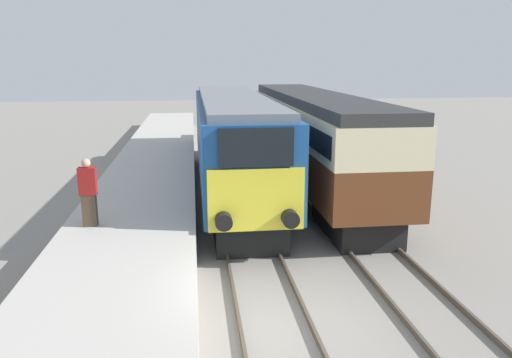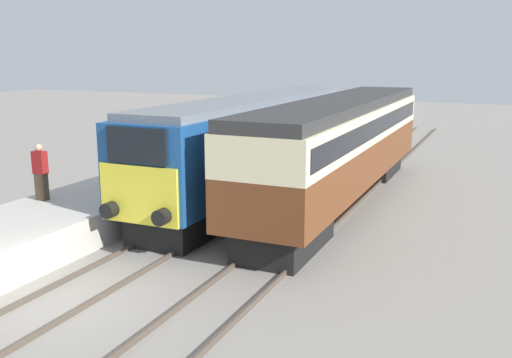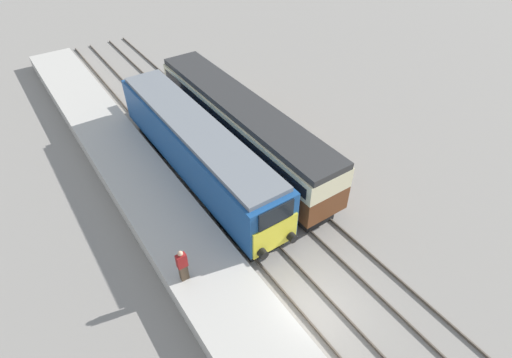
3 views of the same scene
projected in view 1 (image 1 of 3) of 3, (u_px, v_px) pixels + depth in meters
name	position (u px, v px, depth m)	size (l,w,h in m)	color
ground_plane	(276.00, 329.00, 10.04)	(120.00, 120.00, 0.00)	gray
platform_left	(144.00, 202.00, 17.25)	(3.50, 50.00, 1.03)	#B7B2A8
rails_near_track	(249.00, 240.00, 14.85)	(1.51, 60.00, 0.14)	#4C4238
rails_far_track	(359.00, 235.00, 15.26)	(1.50, 60.00, 0.14)	#4C4238
locomotive	(233.00, 139.00, 19.90)	(2.70, 15.55, 3.95)	black
passenger_carriage	(313.00, 132.00, 20.79)	(2.75, 16.07, 3.96)	black
person_on_platform	(88.00, 193.00, 12.95)	(0.44, 0.26, 1.80)	#473828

